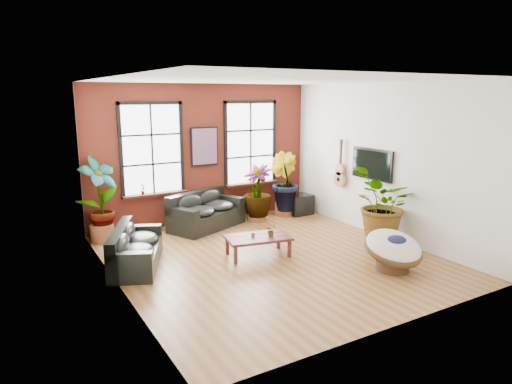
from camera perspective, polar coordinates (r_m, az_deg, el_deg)
room at (r=8.99m, az=1.46°, el=2.57°), size 6.04×6.54×3.54m
sofa_back at (r=11.34m, az=-6.38°, el=-2.46°), size 2.12×1.61×0.88m
sofa_left at (r=9.10m, az=-15.01°, el=-6.89°), size 1.50×2.06×0.75m
coffee_table at (r=9.31m, az=0.26°, el=-5.85°), size 1.40×0.96×0.50m
papasan_chair at (r=8.93m, az=16.81°, el=-6.85°), size 1.20×1.22×0.80m
poster at (r=11.63m, az=-6.46°, el=5.69°), size 0.74×0.06×0.98m
tv_wall_unit at (r=11.15m, az=13.15°, el=3.06°), size 0.13×1.86×1.20m
media_box at (r=12.59m, az=5.41°, el=-1.55°), size 0.67×0.56×0.55m
pot_back_left at (r=10.83m, az=-18.66°, el=-4.88°), size 0.54×0.54×0.38m
pot_back_right at (r=12.47m, az=3.52°, el=-2.10°), size 0.62×0.62×0.36m
pot_right_wall at (r=10.30m, az=15.41°, el=-5.53°), size 0.67×0.67×0.39m
pot_mid at (r=11.91m, az=0.06°, el=-2.76°), size 0.63×0.63×0.36m
floor_plant_back_left at (r=10.66m, az=-18.91°, el=-0.45°), size 1.12×1.00×1.78m
floor_plant_back_right at (r=12.32m, az=3.44°, el=1.33°), size 0.78×0.93×1.57m
floor_plant_right_wall at (r=10.11m, az=15.59°, el=-1.52°), size 1.82×1.77×1.54m
floor_plant_mid at (r=11.74m, az=0.17°, el=0.17°), size 0.99×0.99×1.33m
table_plant at (r=9.29m, az=1.87°, el=-4.82°), size 0.26×0.25×0.23m
sill_plant_left at (r=11.16m, az=-14.00°, el=0.38°), size 0.17×0.17×0.27m
sill_plant_right at (r=12.49m, az=0.88°, el=1.96°), size 0.19×0.19×0.27m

